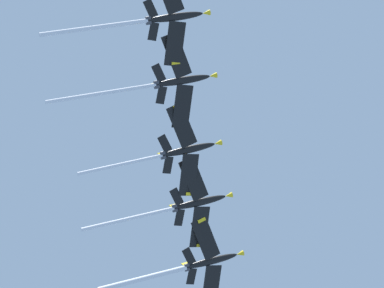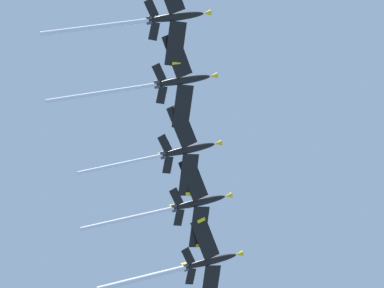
# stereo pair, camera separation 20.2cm
# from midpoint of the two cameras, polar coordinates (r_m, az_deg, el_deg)

# --- Properties ---
(jet_far_left) EXTENTS (30.86, 19.97, 13.19)m
(jet_far_left) POSITION_cam_midpoint_polar(r_m,az_deg,el_deg) (170.80, -0.16, -8.78)
(jet_far_left) COLOR black
(jet_inner_left) EXTENTS (31.27, 19.98, 13.49)m
(jet_inner_left) POSITION_cam_midpoint_polar(r_m,az_deg,el_deg) (167.40, -0.54, -4.45)
(jet_inner_left) COLOR black
(jet_centre) EXTENTS (29.35, 20.01, 12.88)m
(jet_centre) POSITION_cam_midpoint_polar(r_m,az_deg,el_deg) (164.42, -1.06, -0.59)
(jet_centre) COLOR black
(jet_inner_right) EXTENTS (33.69, 19.95, 14.18)m
(jet_inner_right) POSITION_cam_midpoint_polar(r_m,az_deg,el_deg) (161.80, -1.96, 4.37)
(jet_inner_right) COLOR black
(jet_far_right) EXTENTS (32.96, 19.96, 13.75)m
(jet_far_right) POSITION_cam_midpoint_polar(r_m,az_deg,el_deg) (160.29, -2.72, 8.89)
(jet_far_right) COLOR black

